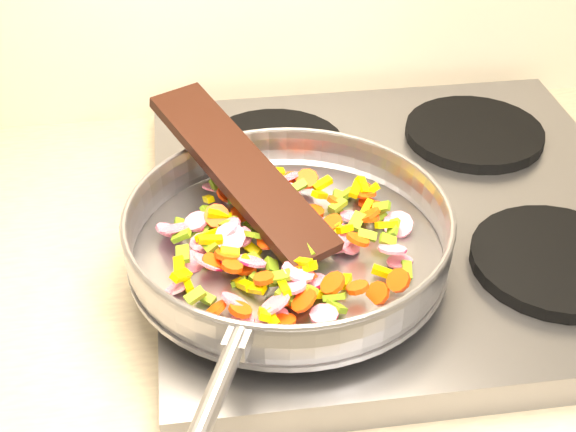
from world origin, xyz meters
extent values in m
cube|color=#939399|center=(-0.70, 1.67, 0.92)|extent=(0.60, 0.60, 0.04)
cylinder|color=black|center=(-0.84, 1.52, 0.95)|extent=(0.19, 0.19, 0.02)
cylinder|color=black|center=(-0.56, 1.52, 0.95)|extent=(0.19, 0.19, 0.02)
cylinder|color=black|center=(-0.84, 1.81, 0.95)|extent=(0.19, 0.19, 0.02)
cylinder|color=black|center=(-0.56, 1.81, 0.95)|extent=(0.19, 0.19, 0.02)
cylinder|color=#9E9EA5|center=(-0.85, 1.57, 0.96)|extent=(0.35, 0.35, 0.01)
torus|color=#9E9EA5|center=(-0.85, 1.57, 0.99)|extent=(0.40, 0.40, 0.05)
torus|color=#9E9EA5|center=(-0.85, 1.57, 1.01)|extent=(0.35, 0.35, 0.01)
cylinder|color=#9E9EA5|center=(-0.96, 1.32, 1.00)|extent=(0.09, 0.18, 0.02)
cube|color=#9E9EA5|center=(-0.92, 1.40, 1.00)|extent=(0.03, 0.04, 0.02)
cube|color=#D6BF01|center=(-0.94, 1.57, 0.99)|extent=(0.03, 0.01, 0.01)
cylinder|color=#DD155B|center=(-0.96, 1.56, 0.97)|extent=(0.04, 0.03, 0.02)
cylinder|color=#FF4009|center=(-0.87, 1.48, 0.97)|extent=(0.03, 0.03, 0.01)
cylinder|color=#FF4009|center=(-0.83, 1.68, 0.98)|extent=(0.04, 0.04, 0.02)
cylinder|color=#DD155B|center=(-0.75, 1.53, 0.98)|extent=(0.04, 0.04, 0.02)
cube|color=#679118|center=(-0.77, 1.59, 0.98)|extent=(0.02, 0.03, 0.01)
cylinder|color=#FF4009|center=(-0.86, 1.48, 0.97)|extent=(0.02, 0.02, 0.01)
cube|color=#679118|center=(-0.79, 1.61, 0.98)|extent=(0.02, 0.02, 0.01)
cylinder|color=#FF4009|center=(-0.84, 1.50, 0.97)|extent=(0.04, 0.03, 0.03)
cylinder|color=#FF4009|center=(-0.75, 1.64, 0.96)|extent=(0.03, 0.03, 0.01)
cylinder|color=#DD155B|center=(-0.80, 1.56, 0.97)|extent=(0.04, 0.04, 0.02)
cube|color=#679118|center=(-0.89, 1.51, 0.97)|extent=(0.02, 0.02, 0.01)
cube|color=#D6BF01|center=(-0.81, 1.64, 0.98)|extent=(0.02, 0.02, 0.02)
cube|color=#D6BF01|center=(-0.76, 1.51, 0.97)|extent=(0.03, 0.02, 0.01)
cube|color=#D6BF01|center=(-0.94, 1.58, 0.98)|extent=(0.03, 0.01, 0.02)
cube|color=#D6BF01|center=(-0.97, 1.51, 0.97)|extent=(0.01, 0.03, 0.01)
cube|color=#D6BF01|center=(-0.75, 1.65, 0.98)|extent=(0.02, 0.02, 0.02)
cube|color=#679118|center=(-0.77, 1.65, 0.97)|extent=(0.03, 0.02, 0.01)
cube|color=#679118|center=(-0.91, 1.52, 0.97)|extent=(0.02, 0.01, 0.01)
cylinder|color=#DD155B|center=(-0.84, 1.57, 0.98)|extent=(0.04, 0.04, 0.01)
cylinder|color=#FF4009|center=(-0.82, 1.67, 0.99)|extent=(0.04, 0.04, 0.02)
cube|color=#D6BF01|center=(-0.88, 1.66, 0.98)|extent=(0.01, 0.02, 0.01)
cube|color=#679118|center=(-0.97, 1.58, 0.99)|extent=(0.02, 0.01, 0.02)
cylinder|color=#FF4009|center=(-0.78, 1.55, 0.99)|extent=(0.03, 0.03, 0.02)
cube|color=#679118|center=(-0.89, 1.55, 0.97)|extent=(0.02, 0.02, 0.01)
cube|color=#679118|center=(-0.97, 1.55, 0.98)|extent=(0.02, 0.02, 0.01)
cylinder|color=#DD155B|center=(-0.73, 1.59, 0.97)|extent=(0.05, 0.05, 0.02)
cylinder|color=#DD155B|center=(-0.90, 1.54, 0.98)|extent=(0.05, 0.05, 0.02)
cube|color=#D6BF01|center=(-0.92, 1.55, 0.98)|extent=(0.02, 0.01, 0.02)
cylinder|color=#DD155B|center=(-0.92, 1.48, 0.98)|extent=(0.03, 0.03, 0.02)
cube|color=#D6BF01|center=(-0.79, 1.57, 0.98)|extent=(0.02, 0.02, 0.01)
cylinder|color=#FF4009|center=(-0.74, 1.63, 0.97)|extent=(0.03, 0.03, 0.01)
cube|color=#679118|center=(-0.90, 1.63, 0.97)|extent=(0.02, 0.02, 0.02)
cube|color=#D6BF01|center=(-0.89, 1.45, 0.98)|extent=(0.01, 0.03, 0.02)
cube|color=#D6BF01|center=(-0.91, 1.54, 0.98)|extent=(0.02, 0.02, 0.02)
cube|color=#D6BF01|center=(-0.89, 1.57, 0.97)|extent=(0.02, 0.02, 0.01)
cylinder|color=#FF4009|center=(-0.76, 1.64, 0.98)|extent=(0.03, 0.03, 0.02)
cylinder|color=#FF4009|center=(-0.92, 1.46, 0.98)|extent=(0.03, 0.03, 0.02)
cube|color=#D6BF01|center=(-0.97, 1.52, 0.98)|extent=(0.02, 0.03, 0.02)
cylinder|color=#FF4009|center=(-0.94, 1.47, 0.97)|extent=(0.03, 0.03, 0.03)
cylinder|color=#FF4009|center=(-0.82, 1.63, 0.97)|extent=(0.03, 0.03, 0.01)
cube|color=#D6BF01|center=(-0.92, 1.45, 0.97)|extent=(0.02, 0.02, 0.02)
cylinder|color=#FF4009|center=(-0.93, 1.61, 0.98)|extent=(0.03, 0.03, 0.02)
cylinder|color=#DD155B|center=(-0.82, 1.67, 0.98)|extent=(0.04, 0.04, 0.01)
cylinder|color=#FF4009|center=(-0.90, 1.62, 0.98)|extent=(0.03, 0.03, 0.01)
cube|color=#D6BF01|center=(-0.89, 1.60, 0.98)|extent=(0.01, 0.02, 0.01)
cylinder|color=#DD155B|center=(-0.84, 1.68, 0.98)|extent=(0.04, 0.04, 0.02)
cylinder|color=#DD155B|center=(-0.95, 1.62, 0.97)|extent=(0.04, 0.04, 0.02)
cylinder|color=#DD155B|center=(-0.90, 1.58, 0.98)|extent=(0.03, 0.02, 0.02)
cube|color=#D6BF01|center=(-0.84, 1.51, 0.98)|extent=(0.02, 0.01, 0.02)
cylinder|color=#FF4009|center=(-0.89, 1.50, 0.98)|extent=(0.03, 0.03, 0.01)
cylinder|color=#FF4009|center=(-0.75, 1.48, 0.98)|extent=(0.03, 0.04, 0.03)
cube|color=#679118|center=(-0.82, 1.46, 0.98)|extent=(0.02, 0.02, 0.01)
cube|color=#D6BF01|center=(-0.86, 1.54, 0.97)|extent=(0.01, 0.02, 0.01)
cube|color=#679118|center=(-0.79, 1.62, 0.97)|extent=(0.02, 0.02, 0.01)
cylinder|color=#FF4009|center=(-0.79, 1.62, 0.98)|extent=(0.03, 0.03, 0.02)
cylinder|color=#FF4009|center=(-0.75, 1.65, 0.97)|extent=(0.04, 0.04, 0.02)
cylinder|color=#DD155B|center=(-0.89, 1.46, 0.96)|extent=(0.04, 0.04, 0.02)
cylinder|color=#FF4009|center=(-0.90, 1.65, 0.98)|extent=(0.03, 0.03, 0.01)
cylinder|color=#DD155B|center=(-0.84, 1.65, 0.97)|extent=(0.04, 0.04, 0.02)
cube|color=#679118|center=(-0.86, 1.67, 0.98)|extent=(0.02, 0.01, 0.01)
cube|color=#D6BF01|center=(-0.97, 1.54, 0.98)|extent=(0.01, 0.02, 0.01)
cylinder|color=#DD155B|center=(-0.74, 1.52, 0.97)|extent=(0.04, 0.04, 0.01)
cube|color=#679118|center=(-0.97, 1.62, 0.97)|extent=(0.01, 0.02, 0.01)
cube|color=#D6BF01|center=(-0.84, 1.59, 0.98)|extent=(0.02, 0.02, 0.01)
cube|color=#679118|center=(-0.74, 1.61, 0.97)|extent=(0.02, 0.02, 0.02)
cube|color=#679118|center=(-0.96, 1.61, 0.97)|extent=(0.02, 0.02, 0.01)
cylinder|color=#DD155B|center=(-0.86, 1.48, 0.99)|extent=(0.03, 0.04, 0.01)
cube|color=#D6BF01|center=(-0.85, 1.65, 0.98)|extent=(0.02, 0.02, 0.02)
cylinder|color=#FF4009|center=(-0.90, 1.67, 0.98)|extent=(0.03, 0.03, 0.01)
cylinder|color=#DD155B|center=(-0.92, 1.46, 0.97)|extent=(0.04, 0.03, 0.02)
cylinder|color=#DD155B|center=(-0.92, 1.59, 0.99)|extent=(0.04, 0.04, 0.02)
cube|color=#679118|center=(-0.92, 1.60, 0.98)|extent=(0.02, 0.02, 0.01)
cylinder|color=#DD155B|center=(-0.93, 1.68, 0.98)|extent=(0.04, 0.03, 0.02)
cube|color=#679118|center=(-0.92, 1.56, 0.97)|extent=(0.02, 0.02, 0.01)
cylinder|color=#DD155B|center=(-0.92, 1.57, 0.98)|extent=(0.05, 0.04, 0.03)
cube|color=#D6BF01|center=(-0.82, 1.51, 0.97)|extent=(0.01, 0.02, 0.02)
cube|color=#679118|center=(-0.96, 1.49, 0.98)|extent=(0.02, 0.02, 0.01)
cylinder|color=#DD155B|center=(-0.95, 1.58, 0.97)|extent=(0.04, 0.04, 0.01)
cylinder|color=#DD155B|center=(-0.86, 1.50, 0.98)|extent=(0.03, 0.03, 0.02)
cube|color=#D6BF01|center=(-0.90, 1.50, 0.97)|extent=(0.02, 0.02, 0.01)
cylinder|color=#FF4009|center=(-0.90, 1.54, 0.97)|extent=(0.03, 0.03, 0.01)
cube|color=#679118|center=(-0.82, 1.55, 0.98)|extent=(0.02, 0.02, 0.02)
cube|color=#679118|center=(-0.74, 1.60, 0.98)|extent=(0.02, 0.02, 0.02)
cylinder|color=#DD155B|center=(-0.85, 1.51, 0.98)|extent=(0.05, 0.05, 0.02)
cube|color=#D6BF01|center=(-0.80, 1.66, 0.98)|extent=(0.03, 0.02, 0.01)
cube|color=#D6BF01|center=(-0.76, 1.64, 0.98)|extent=(0.02, 0.03, 0.01)
cube|color=#679118|center=(-0.92, 1.55, 0.97)|extent=(0.02, 0.02, 0.01)
cube|color=#679118|center=(-0.82, 1.47, 0.98)|extent=(0.03, 0.02, 0.02)
cylinder|color=#FF4009|center=(-0.92, 1.66, 0.98)|extent=(0.03, 0.03, 0.02)
cube|color=#D6BF01|center=(-0.91, 1.68, 0.98)|extent=(0.02, 0.02, 0.01)
cube|color=#679118|center=(-0.74, 1.51, 0.97)|extent=(0.01, 0.02, 0.01)
cube|color=#D6BF01|center=(-0.76, 1.65, 0.99)|extent=(0.02, 0.02, 0.02)
cylinder|color=#FF4009|center=(-0.90, 1.68, 0.98)|extent=(0.04, 0.03, 0.02)
cube|color=#679118|center=(-0.87, 1.50, 0.99)|extent=(0.02, 0.02, 0.01)
cylinder|color=#FF4009|center=(-0.83, 1.70, 0.97)|extent=(0.03, 0.03, 0.01)
cylinder|color=#DD155B|center=(-0.78, 1.61, 0.97)|extent=(0.03, 0.03, 0.01)
cylinder|color=#FF4009|center=(-0.88, 1.57, 0.98)|extent=(0.03, 0.03, 0.02)
cube|color=#679118|center=(-0.83, 1.65, 0.99)|extent=(0.02, 0.02, 0.01)
cylinder|color=#FF4009|center=(-0.76, 1.60, 0.98)|extent=(0.03, 0.04, 0.03)
cylinder|color=#DD155B|center=(-0.88, 1.47, 0.98)|extent=(0.04, 0.05, 0.02)
cylinder|color=#DD155B|center=(-0.98, 1.60, 0.98)|extent=(0.04, 0.04, 0.02)
cube|color=#D6BF01|center=(-0.94, 1.66, 0.97)|extent=(0.01, 0.02, 0.02)
cylinder|color=#FF4009|center=(-0.76, 1.59, 0.98)|extent=(0.03, 0.03, 0.02)
cube|color=#679118|center=(-0.75, 1.54, 0.98)|extent=(0.02, 0.02, 0.02)
cube|color=#679118|center=(-0.79, 1.64, 0.98)|extent=(0.02, 0.02, 0.01)
cylinder|color=#FF4009|center=(-0.80, 1.48, 0.98)|extent=(0.03, 0.03, 0.02)
cylinder|color=#FF4009|center=(-0.78, 1.48, 0.97)|extent=(0.02, 0.03, 0.03)
cylinder|color=#FF4009|center=(-0.88, 1.67, 0.98)|extent=(0.03, 0.03, 0.01)
cylinder|color=#FF4009|center=(-0.82, 1.48, 0.98)|extent=(0.04, 0.04, 0.03)
cube|color=#D6BF01|center=(-0.83, 1.48, 0.97)|extent=(0.03, 0.01, 0.01)
cylinder|color=#DD155B|center=(-0.80, 1.59, 0.97)|extent=(0.04, 0.05, 0.02)
cube|color=#D6BF01|center=(-0.80, 1.58, 0.98)|extent=(0.02, 0.01, 0.02)
cube|color=#679118|center=(-0.88, 1.50, 0.97)|extent=(0.02, 0.02, 0.01)
cube|color=#679118|center=(-0.92, 1.68, 0.98)|extent=(0.02, 0.02, 0.02)
cylinder|color=#DD155B|center=(-0.95, 1.62, 0.98)|extent=(0.04, 0.04, 0.01)
cube|color=#D6BF01|center=(-0.89, 1.45, 0.97)|extent=(0.02, 0.02, 0.02)
cylinder|color=#FF4009|center=(-0.85, 1.46, 0.98)|extent=(0.03, 0.03, 0.02)
cylinder|color=#DD155B|center=(-0.79, 1.56, 0.97)|extent=(0.04, 0.04, 0.02)
cube|color=#D6BF01|center=(-0.86, 1.67, 0.97)|extent=(0.02, 0.03, 0.02)
cube|color=#679118|center=(-0.88, 1.54, 0.97)|extent=(0.01, 0.02, 0.01)
cylinder|color=#FF4009|center=(-0.87, 1.45, 0.97)|extent=(0.03, 0.03, 0.01)
cube|color=#679118|center=(-0.89, 1.61, 0.97)|extent=(0.02, 0.02, 0.02)
cylinder|color=#DD155B|center=(-0.84, 1.44, 0.98)|extent=(0.04, 0.04, 0.01)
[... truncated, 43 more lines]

